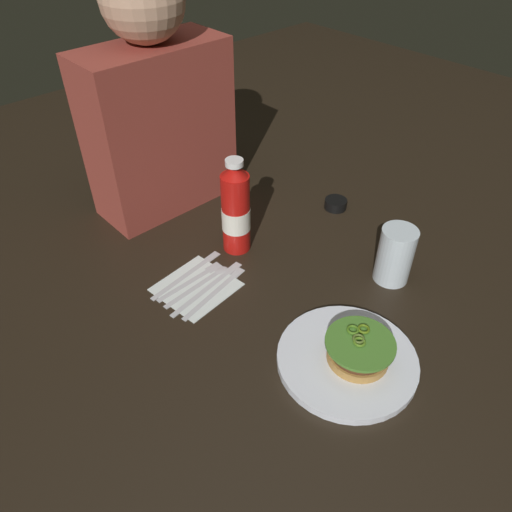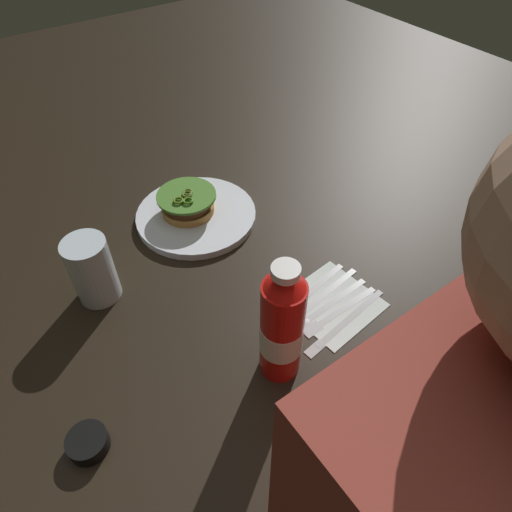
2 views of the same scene
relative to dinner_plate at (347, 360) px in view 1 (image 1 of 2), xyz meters
The scene contains 13 objects.
ground_plane 0.21m from the dinner_plate, 39.15° to the left, with size 3.00×3.00×0.00m, color black.
dinner_plate is the anchor object (origin of this frame).
burger_sandwich 0.04m from the dinner_plate, 51.63° to the right, with size 0.13×0.13×0.05m.
ketchup_bottle 0.42m from the dinner_plate, 79.25° to the left, with size 0.07×0.07×0.24m.
water_glass 0.28m from the dinner_plate, 18.06° to the left, with size 0.08×0.08×0.13m, color silver.
condiment_cup 0.51m from the dinner_plate, 42.40° to the left, with size 0.06×0.06×0.03m, color black.
napkin 0.36m from the dinner_plate, 103.11° to the left, with size 0.15×0.15×0.00m, color white.
steak_knife 0.32m from the dinner_plate, 99.57° to the left, with size 0.20×0.05×0.00m.
butter_knife 0.34m from the dinner_plate, 99.07° to the left, with size 0.22×0.05×0.00m.
spoon_utensil 0.36m from the dinner_plate, 98.65° to the left, with size 0.18×0.03×0.00m.
fork_utensil 0.38m from the dinner_plate, 100.03° to the left, with size 0.17×0.02×0.00m.
table_knife 0.41m from the dinner_plate, 98.66° to the left, with size 0.21×0.04×0.00m.
diner_person 0.73m from the dinner_plate, 83.66° to the left, with size 0.36×0.18×0.59m.
Camera 1 is at (-0.68, -0.44, 0.74)m, focal length 34.09 mm.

